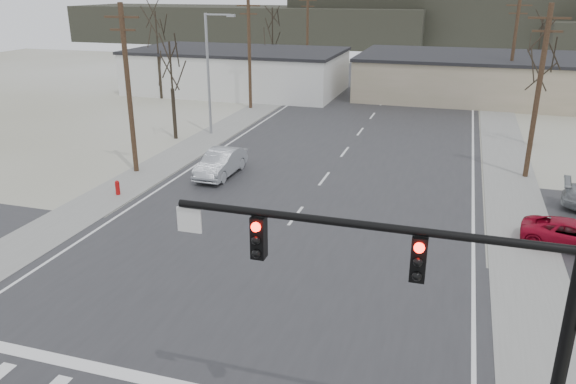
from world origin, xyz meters
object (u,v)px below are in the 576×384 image
at_px(car_parked_red, 573,235).
at_px(car_far_a, 409,89).
at_px(traffic_signal_mast, 469,306).
at_px(car_far_b, 401,68).
at_px(sedan_crossing, 221,163).
at_px(fire_hydrant, 118,188).

bearing_deg(car_parked_red, car_far_a, 27.81).
xyz_separation_m(traffic_signal_mast, car_far_b, (-8.31, 63.56, -3.84)).
xyz_separation_m(sedan_crossing, car_far_a, (8.18, 30.15, -0.08)).
height_order(traffic_signal_mast, car_far_a, traffic_signal_mast).
relative_size(sedan_crossing, car_far_b, 1.02).
relative_size(sedan_crossing, car_parked_red, 1.10).
distance_m(traffic_signal_mast, car_far_b, 64.22).
distance_m(fire_hydrant, car_far_b, 50.32).
xyz_separation_m(car_far_b, car_parked_red, (13.03, -49.20, -0.20)).
relative_size(traffic_signal_mast, car_far_a, 1.87).
distance_m(sedan_crossing, car_far_b, 44.92).
bearing_deg(car_far_a, traffic_signal_mast, 96.21).
relative_size(fire_hydrant, sedan_crossing, 0.18).
bearing_deg(car_far_a, car_parked_red, 106.32).
relative_size(traffic_signal_mast, car_far_b, 1.94).
height_order(fire_hydrant, car_parked_red, car_parked_red).
relative_size(traffic_signal_mast, sedan_crossing, 1.89).
bearing_deg(car_far_b, car_parked_red, -63.91).
height_order(sedan_crossing, car_parked_red, sedan_crossing).
xyz_separation_m(fire_hydrant, car_parked_red, (22.81, 0.16, 0.18)).
height_order(fire_hydrant, car_far_a, car_far_a).
xyz_separation_m(sedan_crossing, car_parked_red, (18.75, -4.64, -0.19)).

